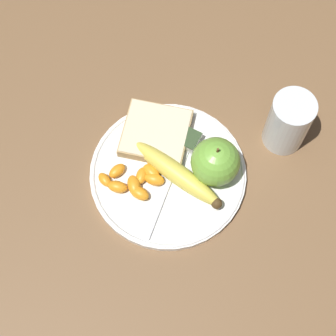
{
  "coord_description": "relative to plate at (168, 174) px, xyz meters",
  "views": [
    {
      "loc": [
        0.16,
        -0.3,
        0.86
      ],
      "look_at": [
        0.0,
        0.0,
        0.03
      ],
      "focal_mm": 60.0,
      "sensor_mm": 36.0,
      "label": 1
    }
  ],
  "objects": [
    {
      "name": "bread_slice",
      "position": [
        -0.05,
        0.05,
        0.02
      ],
      "size": [
        0.13,
        0.13,
        0.02
      ],
      "color": "tan",
      "rests_on": "plate"
    },
    {
      "name": "orange_segment_2",
      "position": [
        -0.04,
        -0.05,
        0.01
      ],
      "size": [
        0.04,
        0.04,
        0.02
      ],
      "color": "orange",
      "rests_on": "plate"
    },
    {
      "name": "fork",
      "position": [
        0.01,
        -0.0,
        0.01
      ],
      "size": [
        0.05,
        0.2,
        0.0
      ],
      "rotation": [
        0.0,
        0.0,
        14.28
      ],
      "color": "silver",
      "rests_on": "plate"
    },
    {
      "name": "jam_packet",
      "position": [
        0.0,
        0.06,
        0.01
      ],
      "size": [
        0.04,
        0.03,
        0.02
      ],
      "color": "silver",
      "rests_on": "plate"
    },
    {
      "name": "orange_segment_8",
      "position": [
        -0.01,
        -0.02,
        0.01
      ],
      "size": [
        0.04,
        0.03,
        0.02
      ],
      "color": "orange",
      "rests_on": "plate"
    },
    {
      "name": "orange_segment_0",
      "position": [
        -0.07,
        -0.04,
        0.01
      ],
      "size": [
        0.03,
        0.03,
        0.02
      ],
      "color": "orange",
      "rests_on": "plate"
    },
    {
      "name": "orange_segment_6",
      "position": [
        -0.02,
        -0.02,
        0.01
      ],
      "size": [
        0.04,
        0.03,
        0.02
      ],
      "color": "orange",
      "rests_on": "plate"
    },
    {
      "name": "orange_segment_7",
      "position": [
        -0.03,
        -0.03,
        0.01
      ],
      "size": [
        0.02,
        0.03,
        0.02
      ],
      "color": "orange",
      "rests_on": "plate"
    },
    {
      "name": "orange_segment_5",
      "position": [
        -0.06,
        -0.06,
        0.01
      ],
      "size": [
        0.04,
        0.03,
        0.02
      ],
      "color": "orange",
      "rests_on": "plate"
    },
    {
      "name": "ground_plane",
      "position": [
        0.0,
        0.0,
        -0.01
      ],
      "size": [
        3.0,
        3.0,
        0.0
      ],
      "primitive_type": "plane",
      "color": "brown"
    },
    {
      "name": "plate",
      "position": [
        0.0,
        0.0,
        0.0
      ],
      "size": [
        0.26,
        0.26,
        0.01
      ],
      "color": "white",
      "rests_on": "ground_plane"
    },
    {
      "name": "orange_segment_4",
      "position": [
        -0.02,
        -0.06,
        0.01
      ],
      "size": [
        0.03,
        0.02,
        0.02
      ],
      "color": "orange",
      "rests_on": "plate"
    },
    {
      "name": "apple",
      "position": [
        0.06,
        0.04,
        0.04
      ],
      "size": [
        0.08,
        0.08,
        0.09
      ],
      "color": "#72B23D",
      "rests_on": "plate"
    },
    {
      "name": "orange_segment_1",
      "position": [
        -0.08,
        -0.06,
        0.01
      ],
      "size": [
        0.03,
        0.03,
        0.02
      ],
      "color": "orange",
      "rests_on": "plate"
    },
    {
      "name": "banana",
      "position": [
        0.02,
        -0.0,
        0.02
      ],
      "size": [
        0.18,
        0.06,
        0.03
      ],
      "color": "#E0CC4C",
      "rests_on": "plate"
    },
    {
      "name": "orange_segment_3",
      "position": [
        -0.03,
        -0.0,
        0.01
      ],
      "size": [
        0.03,
        0.03,
        0.02
      ],
      "color": "orange",
      "rests_on": "plate"
    },
    {
      "name": "juice_glass",
      "position": [
        0.14,
        0.15,
        0.04
      ],
      "size": [
        0.07,
        0.07,
        0.11
      ],
      "color": "silver",
      "rests_on": "ground_plane"
    }
  ]
}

